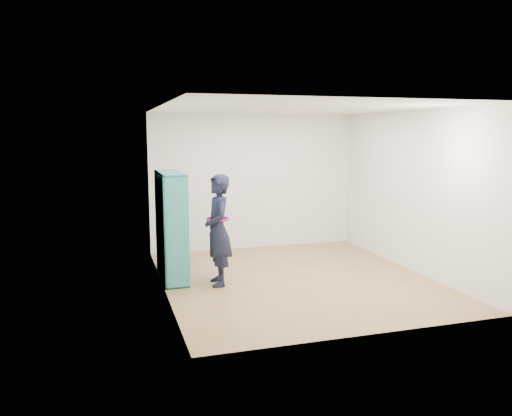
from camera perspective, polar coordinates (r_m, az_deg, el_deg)
name	(u,v)px	position (r m, az deg, el deg)	size (l,w,h in m)	color
floor	(296,279)	(7.81, 4.55, -8.07)	(4.50, 4.50, 0.00)	olive
ceiling	(298,108)	(7.49, 4.79, 11.36)	(4.50, 4.50, 0.00)	white
wall_left	(163,201)	(7.06, -10.62, 0.83)	(0.02, 4.50, 2.60)	white
wall_right	(412,191)	(8.47, 17.35, 1.87)	(0.02, 4.50, 2.60)	white
wall_back	(254,182)	(9.65, -0.25, 3.04)	(4.00, 0.02, 2.60)	white
wall_front	(373,220)	(5.53, 13.25, -1.38)	(4.00, 0.02, 2.60)	white
bookshelf	(170,227)	(7.77, -9.85, -2.14)	(0.36, 1.23, 1.64)	teal
person	(218,230)	(7.33, -4.36, -2.54)	(0.42, 0.61, 1.64)	black
smartphone	(207,222)	(7.38, -5.59, -1.65)	(0.03, 0.09, 0.13)	silver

